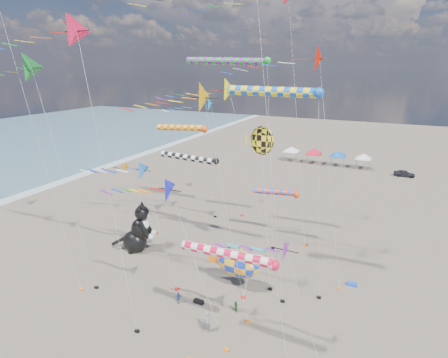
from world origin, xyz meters
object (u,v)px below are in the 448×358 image
object	(u,v)px
person_adult	(207,322)
parked_car	(404,173)
fish_inflatable	(237,263)
child_blue	(178,298)
cat_inflatable	(136,227)
child_green	(236,307)

from	to	relation	value
person_adult	parked_car	size ratio (longest dim) A/B	0.49
fish_inflatable	child_blue	xyz separation A→B (m)	(-3.88, -4.17, -2.24)
fish_inflatable	person_adult	bearing A→B (deg)	-88.95
parked_car	child_blue	bearing A→B (deg)	162.52
cat_inflatable	child_green	xyz separation A→B (m)	(14.30, -4.81, -2.43)
parked_car	child_green	bearing A→B (deg)	167.37
child_blue	cat_inflatable	bearing A→B (deg)	121.09
fish_inflatable	child_green	size ratio (longest dim) A/B	5.46
cat_inflatable	parked_car	distance (m)	52.83
cat_inflatable	person_adult	xyz separation A→B (m)	(13.24, -7.96, -2.02)
person_adult	parked_car	distance (m)	54.74
child_green	cat_inflatable	bearing A→B (deg)	-166.13
cat_inflatable	child_green	world-z (taller)	cat_inflatable
person_adult	cat_inflatable	bearing A→B (deg)	122.26
fish_inflatable	parked_car	world-z (taller)	fish_inflatable
fish_inflatable	parked_car	xyz separation A→B (m)	(14.87, 46.53, -2.16)
cat_inflatable	person_adult	bearing A→B (deg)	-52.11
person_adult	child_green	distance (m)	3.35
cat_inflatable	fish_inflatable	distance (m)	13.24
person_adult	child_blue	distance (m)	4.49
child_blue	child_green	bearing A→B (deg)	-13.51
cat_inflatable	fish_inflatable	world-z (taller)	cat_inflatable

